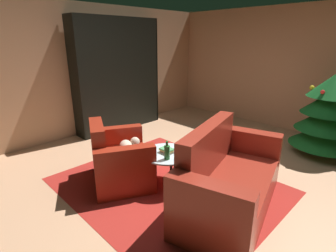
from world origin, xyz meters
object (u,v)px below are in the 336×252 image
Objects in this scene: bookshelf_unit at (124,76)px; armchair_red at (119,161)px; bottle_on_table at (167,152)px; book_stack_on_table at (167,150)px; coffee_table at (167,156)px; couch_red at (228,181)px; decorated_tree at (328,115)px.

bookshelf_unit is 1.94× the size of armchair_red.
bottle_on_table is (2.54, -1.20, -0.57)m from bookshelf_unit.
book_stack_on_table is at bearing 136.23° from bottle_on_table.
armchair_red is 0.67m from coffee_table.
couch_red is 2.46m from decorated_tree.
bookshelf_unit is at bearing 154.63° from bottle_on_table.
armchair_red is at bearing -156.40° from bottle_on_table.
coffee_table is (2.41, -1.07, -0.71)m from bookshelf_unit.
decorated_tree is (3.58, 1.48, -0.43)m from bookshelf_unit.
coffee_table is 2.84× the size of bottle_on_table.
coffee_table is at bearing 133.19° from bottle_on_table.
bookshelf_unit reaches higher than couch_red.
couch_red is at bearing 8.70° from coffee_table.
couch_red is at bearing -16.03° from bookshelf_unit.
bookshelf_unit is 1.68× the size of decorated_tree.
couch_red is 0.80m from bottle_on_table.
book_stack_on_table is at bearing 39.47° from armchair_red.
decorated_tree is (0.32, 2.42, 0.36)m from couch_red.
coffee_table is 0.50× the size of decorated_tree.
bookshelf_unit is 1.24× the size of couch_red.
bottle_on_table is (-0.72, -0.27, 0.22)m from couch_red.
bottle_on_table is 2.88m from decorated_tree.
decorated_tree is (1.69, 2.97, 0.38)m from armchair_red.
bookshelf_unit is 2.54m from armchair_red.
decorated_tree is at bearing 82.42° from couch_red.
bookshelf_unit is 2.73m from coffee_table.
coffee_table is at bearing 39.15° from armchair_red.
armchair_red reaches higher than book_stack_on_table.
bottle_on_table is at bearing -159.66° from couch_red.
coffee_table is 3.60× the size of book_stack_on_table.
couch_red is 0.89m from book_stack_on_table.
bottle_on_table is (0.13, -0.14, 0.14)m from coffee_table.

